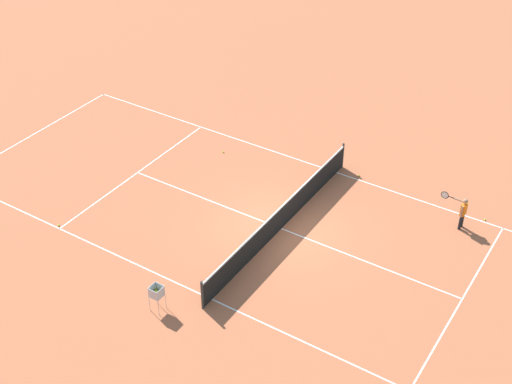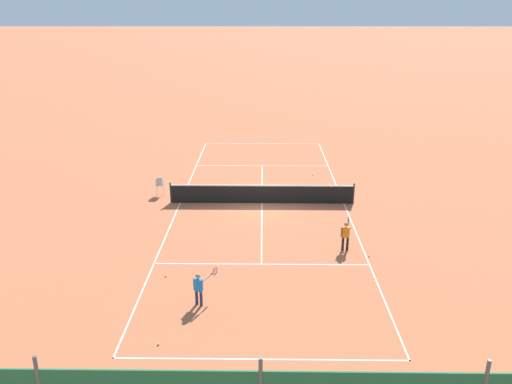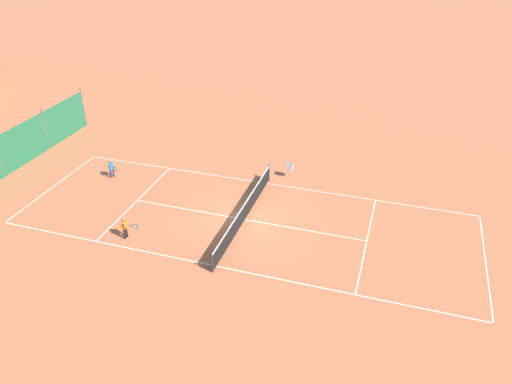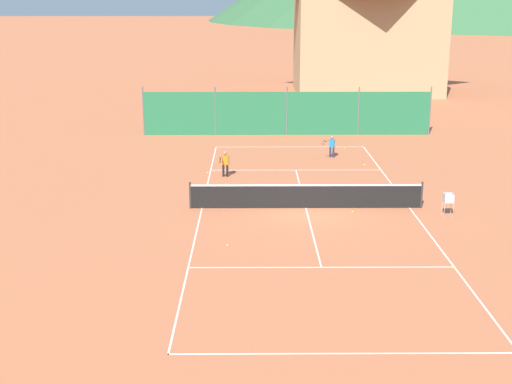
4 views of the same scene
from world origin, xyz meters
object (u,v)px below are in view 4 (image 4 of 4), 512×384
Objects in this scene: tennis_ball_alley_left at (228,245)px; ball_hopper at (448,199)px; tennis_ball_alley_right at (198,201)px; tennis_net at (306,196)px; alpine_chalet at (367,24)px; tennis_ball_by_net_right at (364,165)px; player_near_service at (331,145)px; tennis_ball_service_box at (452,268)px; player_far_baseline at (225,162)px; tennis_ball_by_net_left at (208,173)px; tennis_ball_far_corner at (353,212)px; tennis_ball_near_corner at (344,148)px.

ball_hopper is at bearing 22.18° from tennis_ball_alley_left.
tennis_ball_alley_left is at bearing -75.43° from tennis_ball_alley_right.
tennis_ball_alley_left is at bearing -123.47° from tennis_net.
tennis_ball_by_net_right is at bearing -98.79° from alpine_chalet.
alpine_chalet is at bearing 86.09° from ball_hopper.
player_near_service is 17.46× the size of tennis_ball_service_box.
tennis_net is 6.11m from player_far_baseline.
player_far_baseline is 18.21× the size of tennis_ball_alley_right.
tennis_net reaches higher than tennis_ball_by_net_right.
tennis_ball_by_net_left is at bearing 97.06° from tennis_ball_alley_left.
player_far_baseline is 13.78m from tennis_ball_service_box.
tennis_ball_by_net_left is 1.00× the size of tennis_ball_by_net_right.
tennis_ball_alley_left is (-6.40, -11.85, 0.00)m from tennis_ball_by_net_right.
tennis_ball_alley_right is 1.00× the size of tennis_ball_alley_left.
tennis_ball_alley_right is at bearing 166.24° from tennis_ball_far_corner.
tennis_ball_service_box is 42.58m from alpine_chalet.
player_far_baseline is 32.77m from alpine_chalet.
tennis_ball_alley_left is 41.76m from alpine_chalet.
player_far_baseline is 18.21× the size of tennis_ball_alley_left.
tennis_net is 7.64× the size of player_far_baseline.
tennis_ball_near_corner is at bearing 100.68° from ball_hopper.
tennis_ball_alley_right is 5.48m from tennis_ball_alley_left.
tennis_net is 5.41m from ball_hopper.
tennis_ball_far_corner is at bearing -48.26° from player_far_baseline.
tennis_ball_near_corner is 0.07× the size of ball_hopper.
tennis_ball_alley_left is (-4.95, -13.63, -0.64)m from player_near_service.
tennis_ball_service_box is 11.13m from tennis_ball_alley_right.
tennis_ball_far_corner is at bearing -20.09° from tennis_net.
tennis_ball_alley_right is (-6.33, -8.32, -0.64)m from player_near_service.
alpine_chalet is (12.01, 29.74, 5.79)m from tennis_ball_by_net_left.
player_near_service reaches higher than tennis_net.
tennis_ball_by_net_left is (-6.21, -3.43, -0.64)m from player_near_service.
player_near_service is 27.43m from alpine_chalet.
tennis_ball_alley_left is at bearing -157.82° from ball_hopper.
tennis_ball_alley_left is at bearing -140.95° from tennis_ball_far_corner.
tennis_net reaches higher than tennis_ball_far_corner.
tennis_ball_alley_left is at bearing 163.34° from tennis_ball_service_box.
tennis_ball_far_corner and tennis_ball_alley_right have the same top height.
tennis_ball_alley_right is at bearing -139.93° from tennis_ball_by_net_right.
player_near_service is (2.00, 9.17, 0.18)m from tennis_net.
tennis_ball_far_corner is (1.76, -0.64, -0.47)m from tennis_net.
tennis_ball_service_box is 6.31m from tennis_ball_far_corner.
tennis_ball_near_corner is (-0.50, 3.92, 0.00)m from tennis_ball_by_net_right.
tennis_ball_far_corner is (5.12, -5.74, -0.67)m from player_far_baseline.
ball_hopper is (3.30, -10.27, -0.02)m from player_near_service.
tennis_ball_by_net_left is 7.85m from tennis_ball_by_net_right.
tennis_ball_alley_right is (-7.28, -10.47, 0.00)m from tennis_ball_near_corner.
tennis_ball_alley_right is at bearing -127.25° from player_near_service.
alpine_chalet is (12.13, 34.63, 5.79)m from tennis_ball_alley_right.
ball_hopper is at bearing 76.58° from tennis_ball_service_box.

